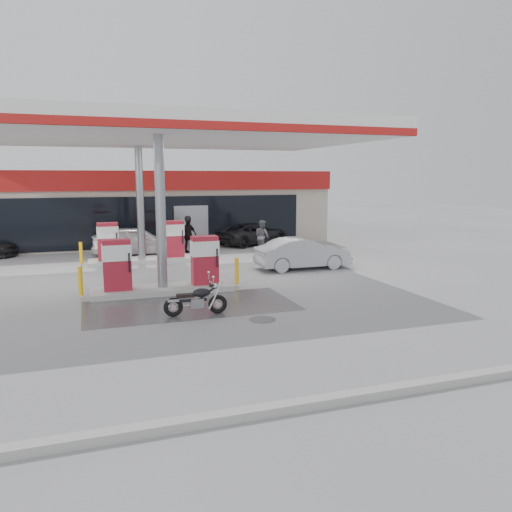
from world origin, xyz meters
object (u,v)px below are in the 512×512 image
Objects in this scene: pump_island_far at (142,246)px; parked_car_right at (253,234)px; hatchback_silver at (303,253)px; pump_island_near at (162,271)px; parked_motorcycle at (197,301)px; sedan_white at (137,241)px; biker_walking at (188,235)px; attendant at (262,236)px.

pump_island_far reaches higher than parked_car_right.
pump_island_near is at bearing 111.12° from hatchback_silver.
pump_island_near is 1.20× the size of parked_car_right.
pump_island_far is 9.02m from parked_motorcycle.
parked_motorcycle is at bearing 130.55° from parked_car_right.
biker_walking reaches higher than sedan_white.
sedan_white is 2.51× the size of attendant.
sedan_white is 6.69m from parked_car_right.
attendant reaches higher than parked_motorcycle.
parked_motorcycle is at bearing -129.05° from biker_walking.
hatchback_silver is 7.69m from parked_car_right.
attendant is 3.64m from biker_walking.
pump_island_near is at bearing -135.70° from biker_walking.
pump_island_near is at bearing -90.00° from pump_island_far.
parked_car_right is at bearing -67.01° from sedan_white.
pump_island_far is at bearing 90.00° from pump_island_near.
pump_island_far is 3.32m from biker_walking.
parked_car_right is (0.44, 7.68, -0.04)m from hatchback_silver.
parked_motorcycle is at bearing 131.68° from attendant.
attendant is at bearing 49.78° from pump_island_near.
parked_motorcycle is 11.40m from attendant.
pump_island_near is 2.96× the size of parked_motorcycle.
parked_motorcycle is at bearing 133.86° from hatchback_silver.
biker_walking reaches higher than parked_motorcycle.
parked_car_right is at bearing 57.23° from pump_island_near.
pump_island_near is 3.05m from parked_motorcycle.
pump_island_near is 1.34× the size of hatchback_silver.
pump_island_far is 7.58m from parked_car_right.
attendant is at bearing 64.75° from parked_motorcycle.
attendant is 3.05m from parked_car_right.
parked_motorcycle is 11.21m from sedan_white.
parked_car_right is at bearing -3.31° from hatchback_silver.
hatchback_silver is 0.90× the size of parked_car_right.
sedan_white is 0.95× the size of parked_car_right.
attendant is at bearing 9.59° from pump_island_far.
parked_motorcycle is (0.47, -3.00, -0.32)m from pump_island_near.
hatchback_silver is at bearing 151.95° from parked_car_right.
parked_car_right is (5.97, 13.00, 0.20)m from parked_motorcycle.
pump_island_far is 6.00m from attendant.
biker_walking is (-3.44, 1.20, 0.06)m from attendant.
parked_motorcycle is 11.39m from biker_walking.
sedan_white is 8.40m from hatchback_silver.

